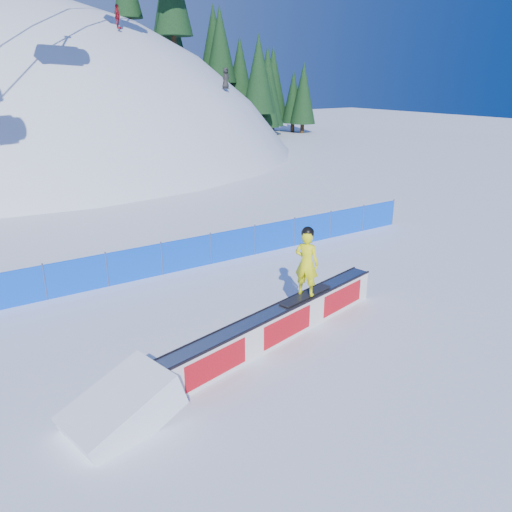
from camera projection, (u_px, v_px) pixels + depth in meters
ground at (253, 314)px, 15.14m from camera, size 160.00×160.00×0.00m
snow_hill at (44, 319)px, 54.27m from camera, size 64.00×64.00×64.00m
treeline at (236, 55)px, 57.31m from camera, size 21.44×12.37×18.48m
safety_fence at (187, 254)px, 18.48m from camera, size 22.05×0.05×1.30m
rail_box at (281, 323)px, 13.56m from camera, size 7.83×2.31×0.95m
snow_ramp at (124, 423)px, 10.36m from camera, size 2.59×1.94×1.45m
snowboarder at (307, 263)px, 13.77m from camera, size 1.97×0.82×2.03m
distant_skiers at (48, 17)px, 35.91m from camera, size 21.52×10.89×9.04m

